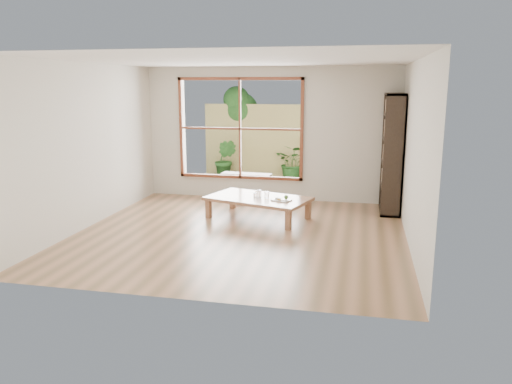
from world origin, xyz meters
TOP-DOWN VIEW (x-y plane):
  - ground at (0.00, 0.00)m, footprint 5.00×5.00m
  - low_table at (0.08, 0.92)m, footprint 1.90×1.41m
  - floor_cushion at (-0.44, 2.00)m, footprint 0.64×0.64m
  - bookshelf at (2.31, 1.90)m, footprint 0.34×0.95m
  - glass_tall at (0.11, 0.89)m, footprint 0.07×0.07m
  - glass_mid at (0.23, 0.92)m, footprint 0.07×0.07m
  - glass_short at (0.06, 0.99)m, footprint 0.08×0.08m
  - glass_small at (0.03, 0.92)m, footprint 0.06×0.06m
  - food_tray at (0.53, 0.76)m, footprint 0.35×0.31m
  - deck at (-0.60, 3.56)m, footprint 2.80×2.00m
  - garden_bench at (-0.65, 3.15)m, footprint 1.11×0.39m
  - bamboo_fence at (-0.60, 4.56)m, footprint 2.80×0.06m
  - shrub_right at (0.20, 4.41)m, footprint 0.95×0.89m
  - shrub_left at (-1.41, 4.20)m, footprint 0.56×0.47m
  - garden_tree at (-1.28, 4.86)m, footprint 1.04×0.85m

SIDE VIEW (x-z plane):
  - ground at x=0.00m, z-range 0.00..0.00m
  - deck at x=-0.60m, z-range -0.03..0.03m
  - floor_cushion at x=-0.44m, z-range 0.00..0.07m
  - garden_bench at x=-0.65m, z-range 0.14..0.48m
  - low_table at x=0.08m, z-range 0.14..0.51m
  - food_tray at x=0.53m, z-range 0.35..0.44m
  - glass_small at x=0.03m, z-range 0.37..0.44m
  - glass_short at x=0.06m, z-range 0.37..0.47m
  - glass_mid at x=0.23m, z-range 0.37..0.48m
  - glass_tall at x=0.11m, z-range 0.37..0.51m
  - shrub_right at x=0.20m, z-range 0.03..0.87m
  - shrub_left at x=-1.41m, z-range 0.03..0.98m
  - bamboo_fence at x=-0.60m, z-range 0.00..1.80m
  - bookshelf at x=2.31m, z-range 0.00..2.11m
  - garden_tree at x=-1.28m, z-range 0.52..2.74m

